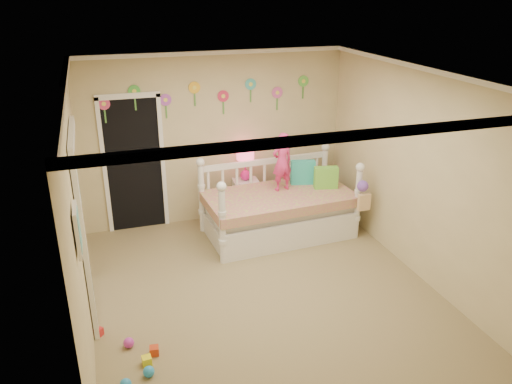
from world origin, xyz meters
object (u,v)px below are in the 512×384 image
object	(u,v)px
daybed	(279,198)
table_lamp	(245,156)
child	(282,162)
nightstand	(246,199)

from	to	relation	value
daybed	table_lamp	distance (m)	0.88
child	nightstand	distance (m)	1.03
nightstand	table_lamp	size ratio (longest dim) A/B	1.08
child	table_lamp	world-z (taller)	child
table_lamp	nightstand	bearing A→B (deg)	0.00
child	daybed	bearing A→B (deg)	43.37
daybed	child	xyz separation A→B (m)	(0.09, 0.12, 0.50)
daybed	child	bearing A→B (deg)	50.53
daybed	child	size ratio (longest dim) A/B	2.47
child	nightstand	xyz separation A→B (m)	(-0.38, 0.58, -0.77)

